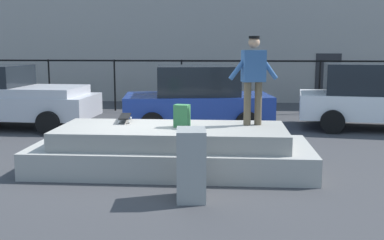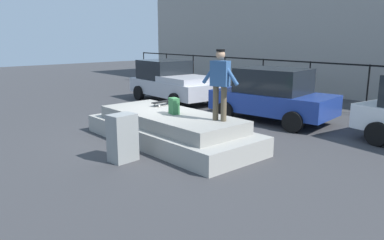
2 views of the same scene
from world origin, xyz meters
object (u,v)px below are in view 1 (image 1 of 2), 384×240
object	(u,v)px
skateboard	(125,117)
car_blue_sedan_mid	(198,98)
car_silver_pickup_near	(11,97)
skateboarder	(253,74)
backpack	(182,116)
car_white_hatchback_far	(383,95)
utility_box	(191,165)

from	to	relation	value
skateboard	car_blue_sedan_mid	distance (m)	3.87
car_silver_pickup_near	car_blue_sedan_mid	distance (m)	5.35
skateboard	car_blue_sedan_mid	xyz separation A→B (m)	(1.25, 3.67, -0.02)
skateboarder	backpack	distance (m)	1.59
car_white_hatchback_far	car_blue_sedan_mid	bearing A→B (deg)	-175.17
skateboard	car_white_hatchback_far	size ratio (longest dim) A/B	0.17
car_silver_pickup_near	car_white_hatchback_far	bearing A→B (deg)	2.72
car_white_hatchback_far	utility_box	bearing A→B (deg)	-127.21
car_silver_pickup_near	utility_box	world-z (taller)	car_silver_pickup_near
skateboard	backpack	xyz separation A→B (m)	(1.22, -0.56, 0.11)
car_blue_sedan_mid	skateboarder	bearing A→B (deg)	-71.27
skateboarder	car_blue_sedan_mid	size ratio (longest dim) A/B	0.40
skateboard	car_white_hatchback_far	bearing A→B (deg)	32.58
skateboarder	utility_box	bearing A→B (deg)	-116.17
car_white_hatchback_far	utility_box	size ratio (longest dim) A/B	4.32
skateboarder	car_blue_sedan_mid	bearing A→B (deg)	108.73
utility_box	car_white_hatchback_far	bearing A→B (deg)	47.64
skateboarder	car_silver_pickup_near	xyz separation A→B (m)	(-6.67, 3.83, -0.92)
backpack	car_blue_sedan_mid	xyz separation A→B (m)	(0.03, 4.23, -0.14)
skateboarder	car_white_hatchback_far	distance (m)	5.86
skateboarder	car_white_hatchback_far	bearing A→B (deg)	48.35
car_blue_sedan_mid	car_white_hatchback_far	bearing A→B (deg)	4.83
backpack	car_silver_pickup_near	xyz separation A→B (m)	(-5.33, 4.17, -0.15)
skateboarder	car_white_hatchback_far	size ratio (longest dim) A/B	0.36
skateboarder	car_silver_pickup_near	bearing A→B (deg)	150.14
car_blue_sedan_mid	car_white_hatchback_far	xyz separation A→B (m)	(5.17, 0.44, 0.07)
car_silver_pickup_near	skateboard	bearing A→B (deg)	-41.26
car_blue_sedan_mid	car_white_hatchback_far	world-z (taller)	car_white_hatchback_far
backpack	utility_box	distance (m)	1.86
car_blue_sedan_mid	car_white_hatchback_far	distance (m)	5.19
backpack	utility_box	world-z (taller)	backpack
car_silver_pickup_near	skateboarder	bearing A→B (deg)	-29.86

